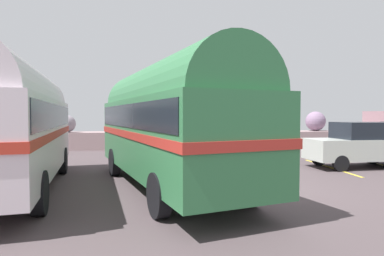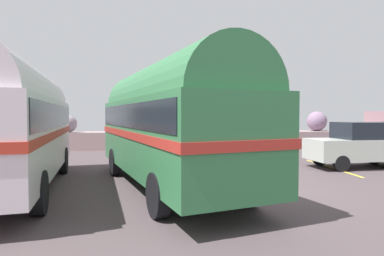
{
  "view_description": "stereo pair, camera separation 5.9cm",
  "coord_description": "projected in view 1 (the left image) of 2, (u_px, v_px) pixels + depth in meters",
  "views": [
    {
      "loc": [
        -2.58,
        -9.21,
        2.17
      ],
      "look_at": [
        -1.64,
        0.76,
        1.77
      ],
      "focal_mm": 30.56,
      "sensor_mm": 36.0,
      "label": 1
    },
    {
      "loc": [
        -2.52,
        -9.22,
        2.17
      ],
      "look_at": [
        -1.64,
        0.76,
        1.77
      ],
      "focal_mm": 30.56,
      "sensor_mm": 36.0,
      "label": 2
    }
  ],
  "objects": [
    {
      "name": "vintage_coach",
      "position": [
        168.0,
        119.0,
        9.57
      ],
      "size": [
        4.94,
        8.9,
        3.7
      ],
      "rotation": [
        0.0,
        0.0,
        0.31
      ],
      "color": "black",
      "rests_on": "ground"
    },
    {
      "name": "second_coach",
      "position": [
        10.0,
        119.0,
        9.1
      ],
      "size": [
        4.04,
        8.89,
        3.7
      ],
      "rotation": [
        0.0,
        0.0,
        0.19
      ],
      "color": "black",
      "rests_on": "ground"
    },
    {
      "name": "ground",
      "position": [
        250.0,
        189.0,
        9.5
      ],
      "size": [
        32.0,
        26.0,
        0.02
      ],
      "color": "#493E40"
    },
    {
      "name": "breakwater",
      "position": [
        202.0,
        137.0,
        21.21
      ],
      "size": [
        31.36,
        1.99,
        2.43
      ],
      "color": "gray",
      "rests_on": "ground"
    },
    {
      "name": "lamp_post",
      "position": [
        225.0,
        91.0,
        15.33
      ],
      "size": [
        1.05,
        0.44,
        5.82
      ],
      "color": "#5B5B60",
      "rests_on": "ground"
    },
    {
      "name": "parked_car_nearest",
      "position": [
        360.0,
        144.0,
        13.36
      ],
      "size": [
        4.19,
        1.94,
        1.86
      ],
      "rotation": [
        0.0,
        0.0,
        1.63
      ],
      "color": "black",
      "rests_on": "ground"
    }
  ]
}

